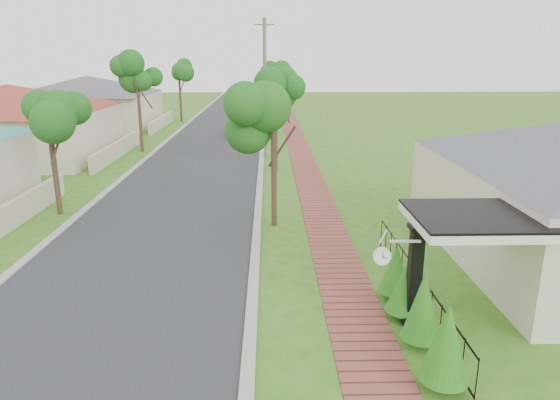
# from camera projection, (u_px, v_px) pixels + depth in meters

# --- Properties ---
(ground) EXTENTS (160.00, 160.00, 0.00)m
(ground) POSITION_uv_depth(u_px,v_px,m) (227.00, 305.00, 13.03)
(ground) COLOR #326718
(ground) RESTS_ON ground
(road) EXTENTS (7.00, 120.00, 0.02)m
(road) POSITION_uv_depth(u_px,v_px,m) (205.00, 157.00, 32.17)
(road) COLOR #28282B
(road) RESTS_ON ground
(kerb_right) EXTENTS (0.30, 120.00, 0.10)m
(kerb_right) POSITION_uv_depth(u_px,v_px,m) (262.00, 157.00, 32.25)
(kerb_right) COLOR #9E9E99
(kerb_right) RESTS_ON ground
(kerb_left) EXTENTS (0.30, 120.00, 0.10)m
(kerb_left) POSITION_uv_depth(u_px,v_px,m) (148.00, 157.00, 32.09)
(kerb_left) COLOR #9E9E99
(kerb_left) RESTS_ON ground
(sidewalk) EXTENTS (1.50, 120.00, 0.03)m
(sidewalk) POSITION_uv_depth(u_px,v_px,m) (302.00, 156.00, 32.31)
(sidewalk) COLOR brown
(sidewalk) RESTS_ON ground
(porch_post) EXTENTS (0.48, 0.48, 2.52)m
(porch_post) POSITION_uv_depth(u_px,v_px,m) (414.00, 281.00, 11.86)
(porch_post) COLOR black
(porch_post) RESTS_ON ground
(picket_fence) EXTENTS (0.03, 8.02, 1.00)m
(picket_fence) POSITION_uv_depth(u_px,v_px,m) (415.00, 284.00, 12.99)
(picket_fence) COLOR black
(picket_fence) RESTS_ON ground
(street_trees) EXTENTS (10.70, 37.65, 5.89)m
(street_trees) POSITION_uv_depth(u_px,v_px,m) (215.00, 80.00, 37.49)
(street_trees) COLOR #382619
(street_trees) RESTS_ON ground
(hedge_row) EXTENTS (0.86, 4.63, 1.91)m
(hedge_row) POSITION_uv_depth(u_px,v_px,m) (417.00, 305.00, 11.28)
(hedge_row) COLOR #156A15
(hedge_row) RESTS_ON ground
(far_house_red) EXTENTS (15.56, 15.56, 4.60)m
(far_house_red) POSITION_uv_depth(u_px,v_px,m) (12.00, 121.00, 31.25)
(far_house_red) COLOR beige
(far_house_red) RESTS_ON ground
(far_house_grey) EXTENTS (15.56, 15.56, 4.60)m
(far_house_grey) POSITION_uv_depth(u_px,v_px,m) (89.00, 101.00, 44.70)
(far_house_grey) COLOR beige
(far_house_grey) RESTS_ON ground
(parked_car_red) EXTENTS (1.93, 4.28, 1.43)m
(parked_car_red) POSITION_uv_depth(u_px,v_px,m) (242.00, 129.00, 39.41)
(parked_car_red) COLOR maroon
(parked_car_red) RESTS_ON ground
(parked_car_white) EXTENTS (2.20, 4.25, 1.33)m
(parked_car_white) POSITION_uv_depth(u_px,v_px,m) (259.00, 126.00, 41.37)
(parked_car_white) COLOR white
(parked_car_white) RESTS_ON ground
(near_tree) EXTENTS (1.94, 1.94, 4.97)m
(near_tree) POSITION_uv_depth(u_px,v_px,m) (274.00, 122.00, 18.08)
(near_tree) COLOR #382619
(near_tree) RESTS_ON ground
(utility_pole) EXTENTS (1.20, 0.24, 8.48)m
(utility_pole) POSITION_uv_depth(u_px,v_px,m) (265.00, 89.00, 31.06)
(utility_pole) COLOR #716358
(utility_pole) RESTS_ON ground
(station_clock) EXTENTS (1.06, 0.13, 0.59)m
(station_clock) POSITION_uv_depth(u_px,v_px,m) (384.00, 255.00, 11.23)
(station_clock) COLOR white
(station_clock) RESTS_ON ground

